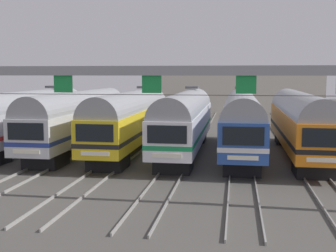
{
  "coord_description": "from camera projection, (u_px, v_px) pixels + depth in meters",
  "views": [
    {
      "loc": [
        5.99,
        -33.44,
        6.09
      ],
      "look_at": [
        0.47,
        2.1,
        1.86
      ],
      "focal_mm": 47.18,
      "sensor_mm": 36.0,
      "label": 1
    }
  ],
  "objects": [
    {
      "name": "commuter_train_yellow",
      "position": [
        131.0,
        118.0,
        34.46
      ],
      "size": [
        2.88,
        18.06,
        5.05
      ],
      "color": "gold",
      "rests_on": "ground"
    },
    {
      "name": "track_bed",
      "position": [
        184.0,
        126.0,
        51.12
      ],
      "size": [
        22.84,
        70.0,
        0.15
      ],
      "color": "gray",
      "rests_on": "ground"
    },
    {
      "name": "commuter_train_white",
      "position": [
        185.0,
        119.0,
        33.81
      ],
      "size": [
        2.88,
        18.06,
        5.05
      ],
      "color": "white",
      "rests_on": "ground"
    },
    {
      "name": "commuter_train_blue",
      "position": [
        242.0,
        120.0,
        33.16
      ],
      "size": [
        2.88,
        18.06,
        5.05
      ],
      "color": "#284C9E",
      "rests_on": "ground"
    },
    {
      "name": "maintenance_building",
      "position": [
        234.0,
        92.0,
        73.82
      ],
      "size": [
        27.57,
        10.0,
        6.32
      ],
      "primitive_type": "cube",
      "color": "beige",
      "rests_on": "ground"
    },
    {
      "name": "commuter_train_orange",
      "position": [
        300.0,
        121.0,
        32.5
      ],
      "size": [
        2.88,
        18.06,
        4.77
      ],
      "color": "orange",
      "rests_on": "ground"
    },
    {
      "name": "ground_plane",
      "position": [
        158.0,
        153.0,
        34.44
      ],
      "size": [
        160.0,
        160.0,
        0.0
      ],
      "primitive_type": "plane",
      "color": "#4C4944"
    },
    {
      "name": "catenary_gantry",
      "position": [
        107.0,
        90.0,
        20.57
      ],
      "size": [
        26.57,
        0.44,
        6.97
      ],
      "color": "gray",
      "rests_on": "ground"
    },
    {
      "name": "commuter_train_stainless",
      "position": [
        29.0,
        116.0,
        35.76
      ],
      "size": [
        2.88,
        18.06,
        5.05
      ],
      "color": "#B2B5BA",
      "rests_on": "ground"
    },
    {
      "name": "commuter_train_silver",
      "position": [
        79.0,
        117.0,
        35.1
      ],
      "size": [
        2.88,
        18.06,
        4.77
      ],
      "color": "silver",
      "rests_on": "ground"
    }
  ]
}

